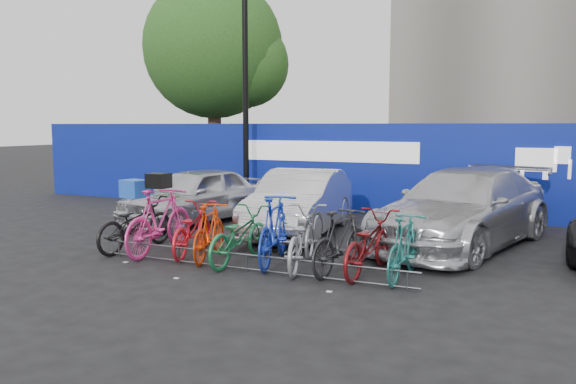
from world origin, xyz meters
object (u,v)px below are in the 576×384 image
Objects in this scene: car_1 at (300,202)px; bike_9 at (404,247)px; car_0 at (195,195)px; bike_4 at (239,236)px; tree at (219,52)px; bike_rack at (246,262)px; car_2 at (463,208)px; bike_8 at (368,244)px; bike_2 at (192,229)px; lamppost at (246,92)px; bike_3 at (209,232)px; bike_6 at (301,238)px; bike_0 at (136,224)px; bike_1 at (160,221)px; bike_5 at (275,230)px; bike_7 at (341,241)px.

car_1 reaches higher than bike_9.
car_0 reaches higher than bike_4.
bike_rack is at bearing -57.55° from tree.
car_2 is (9.72, -7.20, -4.32)m from tree.
bike_8 is (2.27, -2.64, -0.20)m from car_1.
bike_4 is (1.10, -0.22, 0.01)m from bike_2.
bike_2 is (1.72, -5.33, -2.80)m from lamppost.
lamppost reaches higher than bike_4.
bike_3 is at bearing -60.38° from tree.
bike_9 is (1.70, -0.02, 0.00)m from bike_6.
bike_0 is 3.40m from bike_6.
car_1 is 2.20× the size of bike_0.
lamppost is (3.57, -4.66, -1.80)m from tree.
bike_3 is (5.80, -10.20, -4.57)m from tree.
bike_6 is at bearing -170.66° from bike_4.
bike_1 is 1.13× the size of bike_2.
car_0 is at bearing -163.59° from car_2.
car_1 is 2.74m from bike_5.
bike_3 is (1.08, -0.04, -0.11)m from bike_1.
bike_1 is 0.62m from bike_2.
car_1 is 2.52× the size of bike_3.
bike_rack is 1.98m from bike_8.
bike_4 is (6.40, -10.21, -4.59)m from tree.
tree reaches higher than bike_5.
bike_2 is 2.90m from bike_7.
bike_3 is at bearing 9.71° from bike_8.
bike_3 is at bearing -125.34° from car_2.
bike_rack is 4.87m from car_0.
car_1 is at bearing -124.04° from bike_0.
car_0 is 0.77× the size of car_2.
bike_9 is at bearing 167.77° from bike_3.
bike_2 is at bearing -45.52° from car_0.
bike_4 is 1.80m from bike_7.
tree reaches higher than bike_rack.
bike_8 is (2.82, 0.19, -0.00)m from bike_3.
bike_0 is at bearing 167.90° from bike_rack.
car_2 is (6.14, -2.54, -2.52)m from lamppost.
bike_0 is 0.97× the size of bike_5.
bike_rack is 2.51m from bike_9.
tree is 1.28× the size of lamppost.
lamppost is 7.24m from bike_6.
bike_1 is (-2.06, 0.49, 0.45)m from bike_rack.
lamppost is 1.45× the size of car_1.
car_2 is at bearing -96.99° from bike_9.
bike_5 is (1.19, 0.16, 0.09)m from bike_3.
car_1 is 3.23m from bike_1.
bike_1 is at bearing 1.15° from bike_4.
tree is at bearing 128.28° from car_0.
car_1 is at bearing -40.58° from bike_9.
bike_rack is (6.77, -10.66, -4.91)m from tree.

